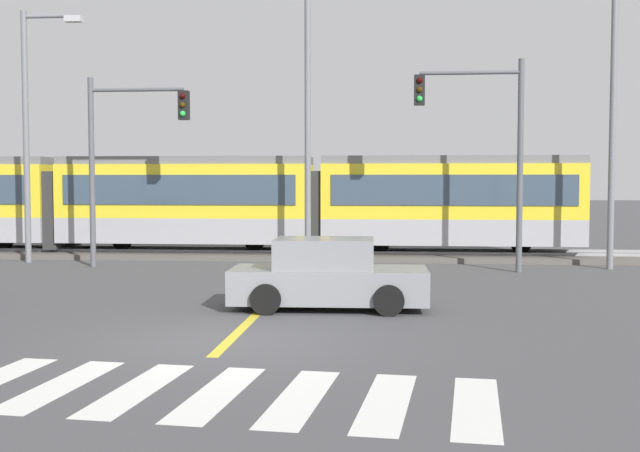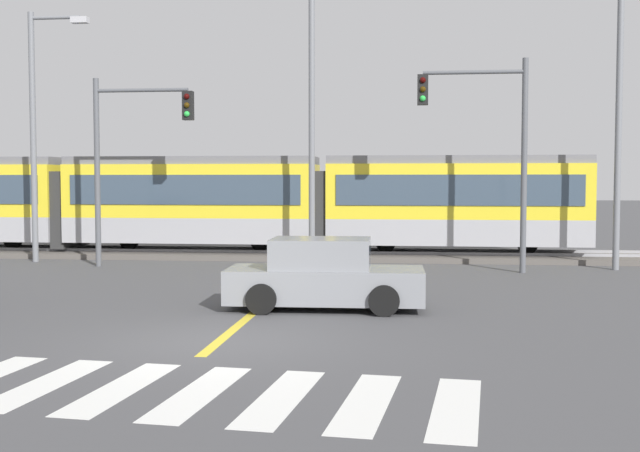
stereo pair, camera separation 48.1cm
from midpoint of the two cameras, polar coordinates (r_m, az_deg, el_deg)
name	(u,v)px [view 2 (the right image)]	position (r m, az deg, el deg)	size (l,w,h in m)	color
ground_plane	(219,341)	(13.97, -6.20, -8.16)	(200.00, 200.00, 0.00)	#474749
track_bed	(321,254)	(28.91, 0.56, -2.03)	(120.00, 4.00, 0.18)	#56514C
rail_near	(319,252)	(28.18, 0.41, -1.88)	(120.00, 0.08, 0.10)	#939399
rail_far	(323,249)	(29.61, 0.71, -1.63)	(120.00, 0.08, 0.10)	#939399
light_rail_tram	(194,200)	(29.66, -8.51, 1.86)	(28.00, 2.64, 3.43)	#9E9EA3
crosswalk_stripe_2	(47,383)	(11.63, -17.73, -10.62)	(0.56, 2.80, 0.01)	silver
crosswalk_stripe_3	(121,388)	(11.13, -12.72, -11.16)	(0.56, 2.80, 0.01)	silver
crosswalk_stripe_4	(200,392)	(10.73, -7.27, -11.66)	(0.56, 2.80, 0.01)	silver
crosswalk_stripe_5	(281,397)	(10.43, -1.43, -12.08)	(0.56, 2.80, 0.01)	silver
crosswalk_stripe_6	(367,402)	(10.24, 4.71, -12.38)	(0.56, 2.80, 0.01)	silver
crosswalk_stripe_7	(456,407)	(10.16, 11.02, -12.55)	(0.56, 2.80, 0.01)	silver
lane_centre_line	(278,292)	(19.80, -2.30, -4.74)	(0.20, 14.51, 0.01)	gold
sedan_crossing	(325,276)	(17.24, 1.13, -3.60)	(4.25, 2.02, 1.52)	gray
traffic_light_far_right	(489,133)	(24.53, 12.49, 6.49)	(3.25, 0.38, 6.36)	#515459
traffic_light_far_left	(129,143)	(26.17, -12.91, 5.79)	(3.25, 0.38, 5.99)	#515459
street_lamp_west	(38,121)	(28.62, -18.94, 7.06)	(2.09, 0.28, 8.36)	slate
street_lamp_centre	(317,105)	(25.97, 0.30, 8.62)	(1.97, 0.28, 9.25)	slate
street_lamp_east	(626,94)	(26.47, 21.42, 8.71)	(2.33, 0.28, 9.53)	slate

